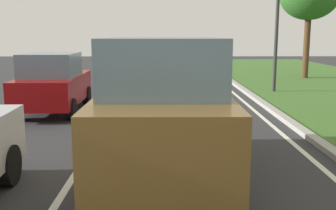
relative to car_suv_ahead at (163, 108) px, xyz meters
name	(u,v)px	position (x,y,z in m)	size (l,w,h in m)	color
ground_plane	(138,110)	(-0.79, 5.81, -1.17)	(60.00, 60.00, 0.00)	#2D2D30
lane_line_center	(115,110)	(-1.49, 5.81, -1.16)	(0.12, 32.00, 0.01)	silver
lane_line_right_edge	(254,110)	(2.81, 5.81, -1.16)	(0.12, 32.00, 0.01)	silver
curb_right	(270,108)	(3.31, 5.81, -1.11)	(0.24, 48.00, 0.12)	#9E9B93
car_suv_ahead	(163,108)	(0.00, 0.00, 0.00)	(1.99, 4.51, 2.28)	brown
car_hatchback_far	(53,83)	(-3.32, 5.63, -0.28)	(1.79, 3.73, 1.78)	maroon
traffic_light_near_right	(279,4)	(4.45, 9.44, 2.31)	(0.32, 0.50, 5.25)	#2D2D2D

